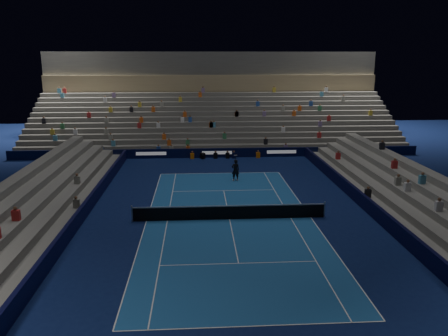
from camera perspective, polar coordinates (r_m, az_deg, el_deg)
name	(u,v)px	position (r m, az deg, el deg)	size (l,w,h in m)	color
ground	(230,219)	(29.06, 0.73, -6.75)	(90.00, 90.00, 0.00)	#0B1747
court_surface	(230,219)	(29.06, 0.73, -6.75)	(10.97, 23.77, 0.01)	#1B5296
sponsor_barrier_far	(217,153)	(46.66, -0.94, 2.00)	(44.00, 0.25, 1.00)	black
sponsor_barrier_east	(373,209)	(31.11, 18.93, -5.14)	(0.25, 37.00, 1.00)	black
sponsor_barrier_west	(81,215)	(29.82, -18.30, -5.93)	(0.25, 37.00, 1.00)	black
grandstand_main	(213,115)	(55.43, -1.40, 6.98)	(44.00, 15.20, 11.20)	#5E5E5A
grandstand_east	(423,202)	(32.45, 24.67, -4.12)	(5.00, 37.00, 2.50)	gray
grandstand_west	(25,210)	(30.76, -24.64, -5.09)	(5.00, 37.00, 2.50)	slate
tennis_net	(230,212)	(28.88, 0.74, -5.82)	(12.90, 0.10, 1.10)	#B2B2B7
tennis_player	(235,170)	(37.79, 1.52, -0.26)	(0.69, 0.45, 1.88)	black
broadcast_camera	(203,156)	(46.17, -2.84, 1.61)	(0.61, 0.98, 0.60)	black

